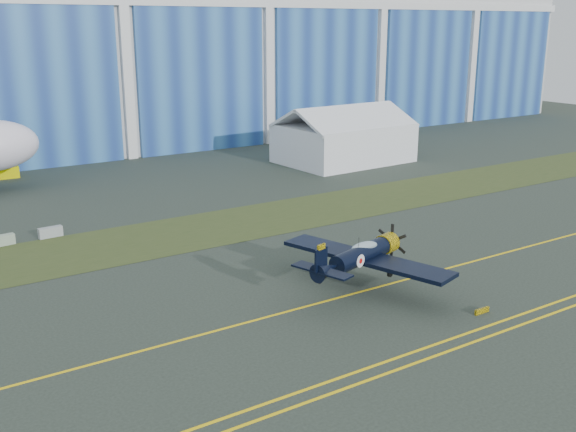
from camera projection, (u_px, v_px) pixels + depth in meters
ground at (80, 327)px, 40.80m from camera, size 260.00×260.00×0.00m
grass_median at (25, 261)px, 52.05m from camera, size 260.00×10.00×0.02m
taxiway_centreline at (107, 360)px, 36.78m from camera, size 200.00×0.20×0.02m
guard_board_right at (482, 311)px, 42.70m from camera, size 1.20×0.15×0.35m
warbird at (361, 255)px, 45.51m from camera, size 13.72×15.18×3.77m
tent at (344, 133)px, 88.79m from camera, size 16.87×12.74×7.57m
tug at (8, 172)px, 80.14m from camera, size 2.44×1.58×1.39m
gse_box at (381, 131)px, 109.75m from camera, size 3.51×2.67×1.87m
barrier_b at (2, 240)px, 55.68m from camera, size 2.05×0.80×0.90m
barrier_c at (50, 232)px, 57.87m from camera, size 2.03×0.72×0.90m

